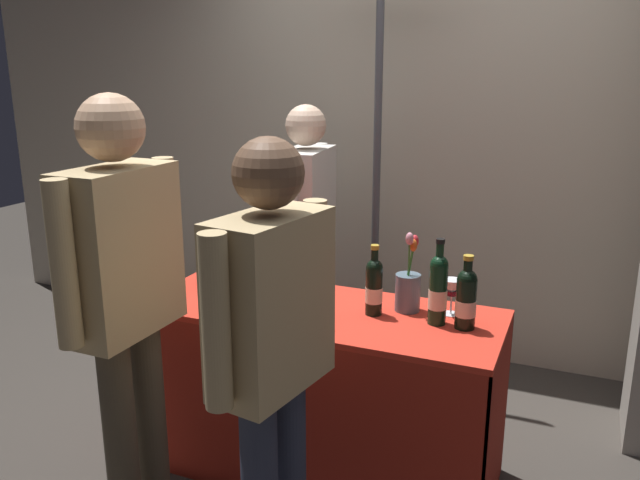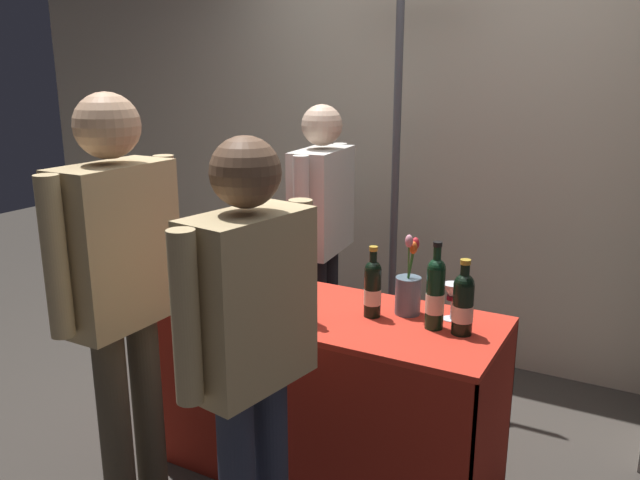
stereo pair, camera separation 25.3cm
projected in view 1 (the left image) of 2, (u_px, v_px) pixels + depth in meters
name	position (u px, v px, depth m)	size (l,w,h in m)	color
ground_plane	(320.00, 467.00, 2.91)	(12.00, 12.00, 0.00)	#38332D
back_partition	(416.00, 140.00, 3.90)	(6.48, 0.12, 2.66)	#B2A893
tasting_table	(320.00, 363.00, 2.77)	(1.52, 0.61, 0.77)	red
featured_wine_bottle	(250.00, 257.00, 2.91)	(0.08, 0.08, 0.35)	black
display_bottle_0	(258.00, 280.00, 2.60)	(0.07, 0.07, 0.35)	#38230F
display_bottle_1	(438.00, 288.00, 2.51)	(0.07, 0.07, 0.35)	black
display_bottle_2	(307.00, 286.00, 2.52)	(0.07, 0.07, 0.36)	#192333
display_bottle_3	(233.00, 271.00, 2.71)	(0.07, 0.07, 0.36)	black
display_bottle_4	(223.00, 256.00, 3.01)	(0.08, 0.08, 0.31)	#38230F
display_bottle_5	(466.00, 297.00, 2.47)	(0.08, 0.08, 0.30)	black
display_bottle_6	(374.00, 285.00, 2.61)	(0.07, 0.07, 0.30)	black
display_bottle_7	(231.00, 283.00, 2.62)	(0.07, 0.07, 0.31)	black
wine_glass_near_vendor	(452.00, 289.00, 2.61)	(0.08, 0.08, 0.15)	silver
flower_vase	(408.00, 288.00, 2.66)	(0.11, 0.11, 0.35)	slate
brochure_stand	(203.00, 271.00, 2.93)	(0.14, 0.01, 0.17)	silver
vendor_presenter	(306.00, 222.00, 3.47)	(0.26, 0.63, 1.57)	black
taster_foreground_right	(272.00, 340.00, 1.99)	(0.27, 0.58, 1.57)	#2D3347
taster_foreground_left	(124.00, 284.00, 2.27)	(0.23, 0.61, 1.68)	#4C4233
booth_signpost	(378.00, 129.00, 3.54)	(0.59, 0.04, 2.32)	#47474C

